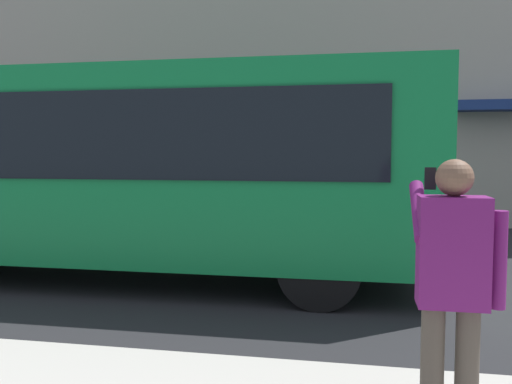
# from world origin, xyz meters

# --- Properties ---
(ground_plane) EXTENTS (60.00, 60.00, 0.00)m
(ground_plane) POSITION_xyz_m (0.00, 0.00, 0.00)
(ground_plane) COLOR #232326
(red_bus) EXTENTS (9.05, 2.54, 3.08)m
(red_bus) POSITION_xyz_m (4.33, 0.40, 1.68)
(red_bus) COLOR #0F7238
(red_bus) RESTS_ON ground_plane
(pedestrian_photographer) EXTENTS (0.53, 0.52, 1.70)m
(pedestrian_photographer) POSITION_xyz_m (0.30, 4.56, 1.14)
(pedestrian_photographer) COLOR #4C4238
(pedestrian_photographer) RESTS_ON sidewalk_curb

